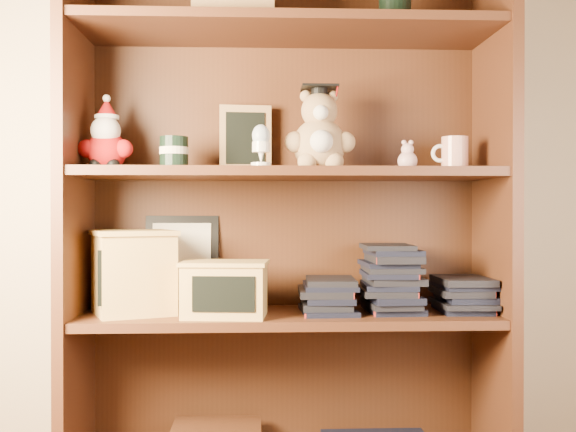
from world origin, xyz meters
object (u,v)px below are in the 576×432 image
teacher_mug (454,153)px  treats_box (133,271)px  grad_teddy_bear (320,137)px  bookcase (286,230)px

teacher_mug → treats_box: (-0.90, -0.00, -0.33)m
grad_teddy_bear → teacher_mug: 0.38m
bookcase → treats_box: (-0.43, -0.05, -0.11)m
grad_teddy_bear → treats_box: grad_teddy_bear is taller
grad_teddy_bear → treats_box: (-0.52, 0.01, -0.37)m
teacher_mug → treats_box: bearing=-179.9°
teacher_mug → bookcase: bearing=173.9°
grad_teddy_bear → teacher_mug: bearing=1.1°
bookcase → grad_teddy_bear: 0.28m
teacher_mug → grad_teddy_bear: bearing=-178.9°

